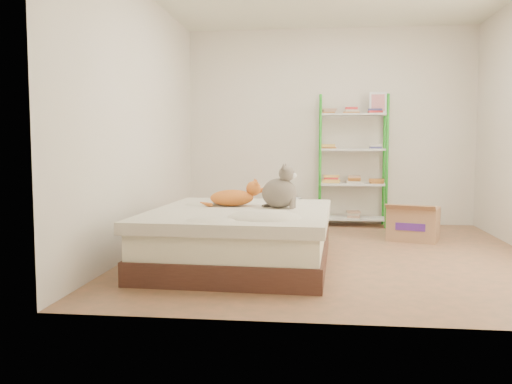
# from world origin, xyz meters

# --- Properties ---
(room) EXTENTS (3.81, 4.21, 2.61)m
(room) POSITION_xyz_m (0.00, 0.00, 1.30)
(room) COLOR #A66B48
(room) RESTS_ON ground
(bed) EXTENTS (1.62, 1.99, 0.49)m
(bed) POSITION_xyz_m (-0.82, -0.54, 0.25)
(bed) COLOR #4C2C22
(bed) RESTS_ON ground
(orange_cat) EXTENTS (0.53, 0.38, 0.19)m
(orange_cat) POSITION_xyz_m (-0.94, -0.30, 0.59)
(orange_cat) COLOR orange
(orange_cat) RESTS_ON bed
(grey_cat) EXTENTS (0.38, 0.34, 0.39)m
(grey_cat) POSITION_xyz_m (-0.49, -0.41, 0.69)
(grey_cat) COLOR #726653
(grey_cat) RESTS_ON bed
(shelf_unit) EXTENTS (0.88, 0.36, 1.74)m
(shelf_unit) POSITION_xyz_m (0.31, 1.88, 0.88)
(shelf_unit) COLOR #229320
(shelf_unit) RESTS_ON ground
(cardboard_box) EXTENTS (0.63, 0.64, 0.43)m
(cardboard_box) POSITION_xyz_m (0.92, 0.87, 0.19)
(cardboard_box) COLOR #8C644B
(cardboard_box) RESTS_ON ground
(white_bin) EXTENTS (0.35, 0.32, 0.36)m
(white_bin) POSITION_xyz_m (-0.54, 1.85, 0.18)
(white_bin) COLOR white
(white_bin) RESTS_ON ground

